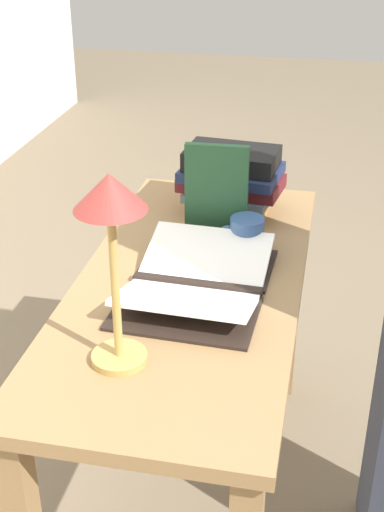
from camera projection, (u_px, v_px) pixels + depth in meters
name	position (u px, v px, depth m)	size (l,w,h in m)	color
ground_plane	(190.00, 498.00, 2.16)	(12.00, 12.00, 0.00)	#70604C
reading_desk	(190.00, 323.00, 1.86)	(1.26, 0.56, 0.77)	#937047
open_book	(197.00, 281.00, 1.75)	(0.48, 0.35, 0.07)	black
book_stack_tall	(231.00, 180.00, 2.12)	(0.24, 0.32, 0.20)	#BC8933
book_standing_upright	(216.00, 192.00, 1.94)	(0.03, 0.17, 0.27)	#234C2D
reading_lamp	(111.00, 220.00, 1.34)	(0.14, 0.14, 0.42)	tan
coffee_mug	(246.00, 234.00, 1.91)	(0.09, 0.12, 0.10)	#335184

